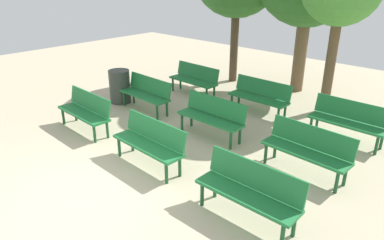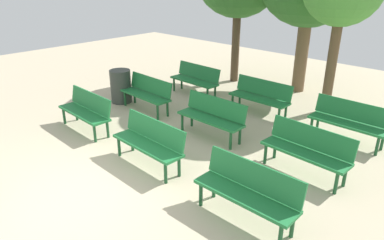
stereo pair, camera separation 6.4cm
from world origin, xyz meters
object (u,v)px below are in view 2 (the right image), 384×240
bench_r2_c0 (196,78)px  bench_r1_c0 (147,92)px  bench_r2_c1 (261,95)px  bench_r0_c1 (150,140)px  bench_r0_c2 (248,189)px  bench_r2_c2 (349,120)px  trash_bin (121,86)px  bench_r0_c0 (86,109)px  bench_r1_c1 (212,115)px  bench_r1_c2 (307,148)px

bench_r2_c0 → bench_r1_c0: bearing=-89.3°
bench_r1_c0 → bench_r2_c1: size_ratio=1.01×
bench_r2_c0 → bench_r0_c1: bearing=-56.9°
bench_r0_c1 → bench_r0_c2: (2.26, -0.05, 0.00)m
bench_r2_c2 → trash_bin: 5.89m
bench_r0_c0 → bench_r0_c2: (4.56, -0.09, 0.00)m
bench_r1_c1 → bench_r1_c2: size_ratio=0.99×
bench_r0_c2 → bench_r0_c1: bearing=177.8°
bench_r1_c0 → bench_r1_c1: 2.27m
trash_bin → bench_r2_c2: bearing=18.6°
bench_r1_c0 → trash_bin: size_ratio=1.77×
bench_r1_c1 → bench_r1_c2: same height
bench_r0_c2 → bench_r1_c1: bearing=140.2°
bench_r1_c0 → bench_r2_c1: bearing=40.5°
bench_r2_c2 → trash_bin: (-5.58, -1.88, -0.05)m
bench_r1_c0 → bench_r2_c2: bearing=23.1°
bench_r0_c2 → bench_r2_c1: 4.31m
bench_r0_c1 → bench_r1_c0: bearing=142.6°
bench_r0_c0 → bench_r2_c0: same height
trash_bin → bench_r1_c2: bearing=0.4°
bench_r2_c0 → bench_r0_c2: bearing=-37.8°
bench_r0_c1 → bench_r1_c2: same height
bench_r0_c0 → bench_r2_c0: (0.06, 3.59, 0.00)m
bench_r0_c1 → bench_r2_c1: same height
bench_r2_c0 → bench_r2_c2: bearing=0.9°
bench_r2_c2 → bench_r0_c2: bearing=-90.5°
bench_r1_c2 → bench_r0_c0: bearing=-157.3°
bench_r0_c1 → trash_bin: trash_bin is taller
bench_r1_c1 → bench_r2_c0: same height
bench_r1_c1 → trash_bin: (-3.31, -0.06, -0.05)m
bench_r2_c0 → bench_r2_c1: size_ratio=1.01×
bench_r2_c0 → bench_r2_c1: (2.26, 0.01, 0.00)m
bench_r1_c0 → bench_r2_c0: size_ratio=1.00×
bench_r0_c2 → bench_r2_c1: bearing=120.4°
bench_r1_c2 → bench_r2_c2: bearing=91.6°
bench_r0_c0 → bench_r0_c1: 2.29m
bench_r0_c2 → bench_r1_c0: bearing=156.9°
bench_r0_c0 → bench_r1_c1: bearing=38.1°
trash_bin → bench_r0_c2: bearing=-17.6°
bench_r0_c0 → bench_r2_c2: (4.58, 3.54, 0.00)m
bench_r1_c2 → trash_bin: trash_bin is taller
bench_r2_c0 → bench_r2_c2: 4.52m
bench_r2_c1 → bench_r2_c0: bearing=-180.0°
bench_r1_c0 → trash_bin: (-1.04, -0.09, -0.05)m
bench_r0_c1 → bench_r1_c1: (0.02, 1.76, 0.00)m
bench_r0_c0 → bench_r1_c0: bearing=90.2°
bench_r0_c2 → bench_r2_c0: size_ratio=1.00×
bench_r1_c1 → bench_r2_c0: (-2.25, 1.86, 0.00)m
bench_r0_c0 → bench_r1_c2: 4.87m
bench_r1_c2 → bench_r2_c2: size_ratio=1.01×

